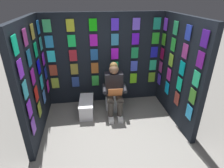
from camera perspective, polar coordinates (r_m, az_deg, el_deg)
name	(u,v)px	position (r m, az deg, el deg)	size (l,w,h in m)	color
ground_plane	(117,152)	(3.51, 1.50, -19.99)	(30.00, 30.00, 0.00)	gray
display_wall_back	(104,60)	(4.52, -2.36, 7.43)	(2.86, 0.14, 2.17)	black
display_wall_left	(179,71)	(4.06, 19.68, 3.71)	(0.14, 1.81, 2.17)	black
display_wall_right	(33,80)	(3.74, -22.92, 1.27)	(0.14, 1.81, 2.17)	black
toilet	(113,95)	(4.48, 0.33, -3.44)	(0.41, 0.56, 0.77)	white
person_reading	(114,89)	(4.15, 0.67, -1.66)	(0.54, 0.70, 1.19)	black
comic_longbox_near	(87,107)	(4.36, -7.75, -6.88)	(0.35, 0.70, 0.35)	silver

